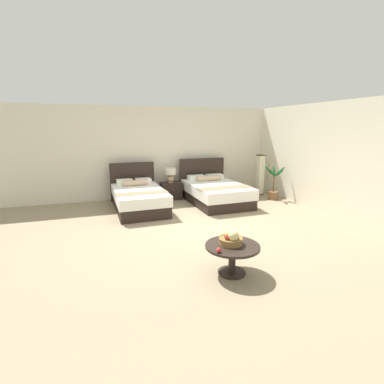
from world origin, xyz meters
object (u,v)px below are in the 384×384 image
(bed_near_window, at_px, (139,198))
(table_lamp, at_px, (170,173))
(bed_near_corner, at_px, (215,192))
(coffee_table, at_px, (232,252))
(nightstand, at_px, (171,191))
(floor_lamp_corner, at_px, (260,175))
(fruit_bowl, at_px, (231,239))
(potted_palm, at_px, (274,189))
(loose_apple, at_px, (219,250))

(bed_near_window, distance_m, table_lamp, 1.42)
(bed_near_corner, height_order, table_lamp, bed_near_corner)
(coffee_table, bearing_deg, nightstand, 86.63)
(bed_near_window, bearing_deg, table_lamp, 38.22)
(nightstand, xyz_separation_m, floor_lamp_corner, (2.76, -0.33, 0.38))
(fruit_bowl, height_order, potted_palm, potted_palm)
(table_lamp, bearing_deg, floor_lamp_corner, -7.32)
(table_lamp, xyz_separation_m, fruit_bowl, (-0.28, -4.58, -0.24))
(bed_near_corner, xyz_separation_m, potted_palm, (1.76, -0.20, 0.01))
(nightstand, relative_size, loose_apple, 8.46)
(bed_near_window, relative_size, nightstand, 3.69)
(table_lamp, bearing_deg, coffee_table, -93.35)
(table_lamp, bearing_deg, nightstand, -90.00)
(fruit_bowl, xyz_separation_m, potted_palm, (3.09, 3.55, -0.20))
(potted_palm, bearing_deg, coffee_table, -130.69)
(bed_near_window, relative_size, coffee_table, 2.74)
(table_lamp, height_order, floor_lamp_corner, floor_lamp_corner)
(coffee_table, xyz_separation_m, potted_palm, (3.08, 3.58, -0.02))
(loose_apple, distance_m, floor_lamp_corner, 5.52)
(table_lamp, distance_m, potted_palm, 3.02)
(bed_near_corner, height_order, nightstand, bed_near_corner)
(nightstand, height_order, loose_apple, loose_apple)
(bed_near_corner, xyz_separation_m, loose_apple, (-1.60, -3.94, 0.17))
(nightstand, distance_m, loose_apple, 4.79)
(table_lamp, xyz_separation_m, floor_lamp_corner, (2.76, -0.35, -0.13))
(bed_near_corner, distance_m, coffee_table, 4.00)
(nightstand, bearing_deg, coffee_table, -93.37)
(bed_near_corner, bearing_deg, potted_palm, -6.35)
(table_lamp, height_order, coffee_table, table_lamp)
(table_lamp, bearing_deg, bed_near_corner, -38.30)
(potted_palm, bearing_deg, nightstand, 160.31)
(bed_near_corner, bearing_deg, floor_lamp_corner, 15.57)
(nightstand, distance_m, table_lamp, 0.51)
(floor_lamp_corner, bearing_deg, potted_palm, -85.45)
(table_lamp, distance_m, loose_apple, 4.81)
(table_lamp, distance_m, coffee_table, 4.63)
(nightstand, height_order, fruit_bowl, fruit_bowl)
(bed_near_corner, height_order, floor_lamp_corner, floor_lamp_corner)
(table_lamp, xyz_separation_m, coffee_table, (-0.27, -4.61, -0.42))
(nightstand, bearing_deg, loose_apple, -96.65)
(table_lamp, relative_size, fruit_bowl, 1.24)
(coffee_table, bearing_deg, bed_near_corner, 70.74)
(fruit_bowl, bearing_deg, nightstand, 86.49)
(bed_near_corner, distance_m, nightstand, 1.33)
(fruit_bowl, bearing_deg, bed_near_corner, 70.47)
(fruit_bowl, distance_m, floor_lamp_corner, 5.20)
(table_lamp, bearing_deg, potted_palm, -20.05)
(loose_apple, xyz_separation_m, floor_lamp_corner, (3.31, 4.42, 0.15))
(bed_near_corner, relative_size, table_lamp, 5.06)
(bed_near_corner, distance_m, fruit_bowl, 3.98)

